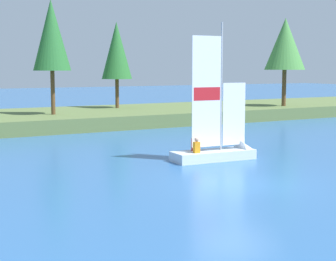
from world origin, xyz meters
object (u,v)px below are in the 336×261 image
(shoreline_tree_centre, at_px, (285,44))
(sailboat, at_px, (225,149))
(shoreline_tree_left, at_px, (51,35))
(shoreline_tree_midleft, at_px, (117,51))

(shoreline_tree_centre, xyz_separation_m, sailboat, (-17.33, -15.26, -5.86))
(shoreline_tree_left, xyz_separation_m, shoreline_tree_centre, (20.31, -1.61, -0.23))
(shoreline_tree_left, height_order, shoreline_tree_midleft, shoreline_tree_left)
(shoreline_tree_left, height_order, shoreline_tree_centre, shoreline_tree_left)
(shoreline_tree_left, bearing_deg, sailboat, -80.00)
(shoreline_tree_midleft, distance_m, sailboat, 21.36)
(shoreline_tree_midleft, bearing_deg, shoreline_tree_centre, -20.56)
(shoreline_tree_centre, distance_m, sailboat, 23.82)
(shoreline_tree_left, height_order, sailboat, shoreline_tree_left)
(sailboat, bearing_deg, shoreline_tree_left, 103.53)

